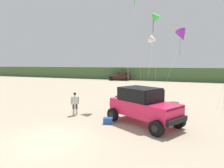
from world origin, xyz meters
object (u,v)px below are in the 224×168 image
(distant_pickup, at_px, (120,76))
(kite_pink_ribbon, at_px, (153,40))
(kite_blue_swept, at_px, (182,36))
(kite_purple_stunt, at_px, (155,19))
(cooler_box, at_px, (108,121))
(person_watching, at_px, (75,102))
(jeep, at_px, (143,105))

(distant_pickup, height_order, kite_pink_ribbon, kite_pink_ribbon)
(kite_blue_swept, bearing_deg, kite_purple_stunt, -135.67)
(kite_blue_swept, xyz_separation_m, kite_purple_stunt, (-2.46, -2.40, 1.43))
(distant_pickup, bearing_deg, cooler_box, -71.86)
(person_watching, relative_size, distant_pickup, 0.34)
(cooler_box, xyz_separation_m, kite_pink_ribbon, (0.99, 9.88, 6.04))
(jeep, bearing_deg, kite_pink_ribbon, 96.52)
(person_watching, distance_m, distant_pickup, 30.42)
(jeep, distance_m, kite_pink_ribbon, 10.45)
(cooler_box, bearing_deg, jeep, 5.73)
(distant_pickup, height_order, kite_purple_stunt, kite_purple_stunt)
(jeep, distance_m, kite_purple_stunt, 10.56)
(person_watching, height_order, kite_purple_stunt, kite_purple_stunt)
(cooler_box, height_order, distant_pickup, distant_pickup)
(jeep, xyz_separation_m, kite_blue_swept, (1.73, 10.33, 5.51))
(kite_pink_ribbon, distance_m, kite_purple_stunt, 2.26)
(kite_pink_ribbon, xyz_separation_m, kite_blue_swept, (2.77, 1.23, 0.47))
(person_watching, bearing_deg, distant_pickup, 103.26)
(distant_pickup, bearing_deg, kite_purple_stunt, -62.67)
(kite_pink_ribbon, bearing_deg, person_watching, -114.53)
(jeep, xyz_separation_m, kite_pink_ribbon, (-1.04, 9.10, 5.03))
(person_watching, bearing_deg, kite_purple_stunt, 60.51)
(kite_blue_swept, bearing_deg, cooler_box, -108.67)
(person_watching, xyz_separation_m, kite_purple_stunt, (4.35, 7.69, 7.20))
(jeep, height_order, distant_pickup, jeep)
(distant_pickup, relative_size, kite_pink_ribbon, 0.71)
(kite_pink_ribbon, xyz_separation_m, kite_purple_stunt, (0.30, -1.17, 1.90))
(cooler_box, height_order, kite_blue_swept, kite_blue_swept)
(cooler_box, bearing_deg, kite_pink_ribbon, 69.09)
(kite_blue_swept, bearing_deg, jeep, -99.48)
(kite_pink_ribbon, distance_m, kite_blue_swept, 3.06)
(cooler_box, bearing_deg, person_watching, 146.42)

